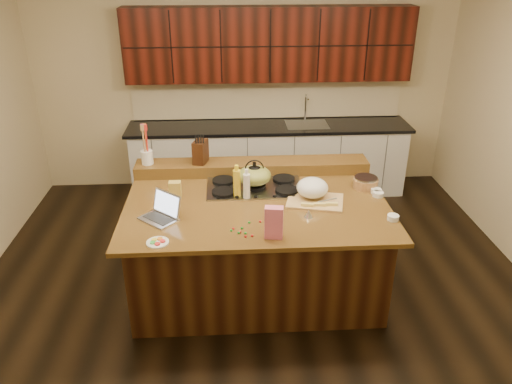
{
  "coord_description": "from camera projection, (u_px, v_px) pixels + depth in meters",
  "views": [
    {
      "loc": [
        -0.25,
        -4.07,
        3.0
      ],
      "look_at": [
        0.0,
        0.05,
        1.0
      ],
      "focal_mm": 35.0,
      "sensor_mm": 36.0,
      "label": 1
    }
  ],
  "objects": [
    {
      "name": "room",
      "position": [
        256.0,
        159.0,
        4.39
      ],
      "size": [
        5.52,
        5.02,
        2.72
      ],
      "color": "black",
      "rests_on": "ground"
    },
    {
      "name": "island",
      "position": [
        256.0,
        245.0,
        4.77
      ],
      "size": [
        2.4,
        1.6,
        0.92
      ],
      "color": "black",
      "rests_on": "ground"
    },
    {
      "name": "back_ledge",
      "position": [
        252.0,
        167.0,
        5.18
      ],
      "size": [
        2.4,
        0.3,
        0.12
      ],
      "primitive_type": "cube",
      "color": "black",
      "rests_on": "island"
    },
    {
      "name": "cooktop",
      "position": [
        254.0,
        187.0,
        4.84
      ],
      "size": [
        0.92,
        0.52,
        0.05
      ],
      "color": "gray",
      "rests_on": "island"
    },
    {
      "name": "back_counter",
      "position": [
        269.0,
        121.0,
        6.57
      ],
      "size": [
        3.7,
        0.66,
        2.4
      ],
      "color": "silver",
      "rests_on": "ground"
    },
    {
      "name": "kettle",
      "position": [
        254.0,
        175.0,
        4.79
      ],
      "size": [
        0.25,
        0.25,
        0.19
      ],
      "primitive_type": "ellipsoid",
      "rotation": [
        0.0,
        0.0,
        -0.25
      ],
      "color": "black",
      "rests_on": "cooktop"
    },
    {
      "name": "green_bowl",
      "position": [
        254.0,
        176.0,
        4.79
      ],
      "size": [
        0.35,
        0.35,
        0.18
      ],
      "primitive_type": "ellipsoid",
      "rotation": [
        0.0,
        0.0,
        0.08
      ],
      "color": "olive",
      "rests_on": "cooktop"
    },
    {
      "name": "laptop",
      "position": [
        162.0,
        212.0,
        4.28
      ],
      "size": [
        0.4,
        0.39,
        0.22
      ],
      "rotation": [
        0.0,
        0.0,
        -0.74
      ],
      "color": "#B7B7BC",
      "rests_on": "island"
    },
    {
      "name": "oil_bottle",
      "position": [
        237.0,
        184.0,
        4.62
      ],
      "size": [
        0.09,
        0.09,
        0.27
      ],
      "primitive_type": "cylinder",
      "rotation": [
        0.0,
        0.0,
        -0.25
      ],
      "color": "gold",
      "rests_on": "island"
    },
    {
      "name": "vinegar_bottle",
      "position": [
        247.0,
        187.0,
        4.58
      ],
      "size": [
        0.08,
        0.08,
        0.25
      ],
      "primitive_type": "cylinder",
      "rotation": [
        0.0,
        0.0,
        0.22
      ],
      "color": "silver",
      "rests_on": "island"
    },
    {
      "name": "wooden_tray",
      "position": [
        313.0,
        191.0,
        4.59
      ],
      "size": [
        0.58,
        0.48,
        0.2
      ],
      "rotation": [
        0.0,
        0.0,
        -0.24
      ],
      "color": "tan",
      "rests_on": "island"
    },
    {
      "name": "ramekin_a",
      "position": [
        393.0,
        218.0,
        4.27
      ],
      "size": [
        0.13,
        0.13,
        0.04
      ],
      "primitive_type": "cylinder",
      "rotation": [
        0.0,
        0.0,
        -0.42
      ],
      "color": "white",
      "rests_on": "island"
    },
    {
      "name": "ramekin_b",
      "position": [
        378.0,
        194.0,
        4.68
      ],
      "size": [
        0.11,
        0.11,
        0.04
      ],
      "primitive_type": "cylinder",
      "rotation": [
        0.0,
        0.0,
        -0.06
      ],
      "color": "white",
      "rests_on": "island"
    },
    {
      "name": "ramekin_c",
      "position": [
        376.0,
        191.0,
        4.74
      ],
      "size": [
        0.11,
        0.11,
        0.04
      ],
      "primitive_type": "cylinder",
      "rotation": [
        0.0,
        0.0,
        0.09
      ],
      "color": "white",
      "rests_on": "island"
    },
    {
      "name": "strainer_bowl",
      "position": [
        365.0,
        183.0,
        4.84
      ],
      "size": [
        0.29,
        0.29,
        0.09
      ],
      "primitive_type": "cylinder",
      "rotation": [
        0.0,
        0.0,
        -0.23
      ],
      "color": "#996B3F",
      "rests_on": "island"
    },
    {
      "name": "kitchen_timer",
      "position": [
        309.0,
        213.0,
        4.31
      ],
      "size": [
        0.09,
        0.09,
        0.07
      ],
      "primitive_type": "cone",
      "rotation": [
        0.0,
        0.0,
        -0.18
      ],
      "color": "silver",
      "rests_on": "island"
    },
    {
      "name": "pink_bag",
      "position": [
        274.0,
        223.0,
        3.96
      ],
      "size": [
        0.16,
        0.1,
        0.27
      ],
      "primitive_type": "cube",
      "rotation": [
        0.0,
        0.0,
        -0.15
      ],
      "color": "#DF6987",
      "rests_on": "island"
    },
    {
      "name": "candy_plate",
      "position": [
        158.0,
        242.0,
        3.93
      ],
      "size": [
        0.23,
        0.23,
        0.01
      ],
      "primitive_type": "cylinder",
      "rotation": [
        0.0,
        0.0,
        -0.36
      ],
      "color": "white",
      "rests_on": "island"
    },
    {
      "name": "package_box",
      "position": [
        175.0,
        189.0,
        4.64
      ],
      "size": [
        0.11,
        0.08,
        0.15
      ],
      "primitive_type": "cube",
      "rotation": [
        0.0,
        0.0,
        0.0
      ],
      "color": "gold",
      "rests_on": "island"
    },
    {
      "name": "utensil_crock",
      "position": [
        147.0,
        157.0,
        5.06
      ],
      "size": [
        0.14,
        0.14,
        0.14
      ],
      "primitive_type": "cylinder",
      "rotation": [
        0.0,
        0.0,
        -0.2
      ],
      "color": "white",
      "rests_on": "back_ledge"
    },
    {
      "name": "knife_block",
      "position": [
        200.0,
        152.0,
        5.07
      ],
      "size": [
        0.17,
        0.22,
        0.23
      ],
      "primitive_type": "cube",
      "rotation": [
        0.0,
        0.0,
        -0.3
      ],
      "color": "black",
      "rests_on": "back_ledge"
    },
    {
      "name": "gumdrop_0",
      "position": [
        273.0,
        228.0,
        4.14
      ],
      "size": [
        0.02,
        0.02,
        0.02
      ],
      "primitive_type": "ellipsoid",
      "color": "red",
      "rests_on": "island"
    },
    {
      "name": "gumdrop_1",
      "position": [
        231.0,
        230.0,
        4.09
      ],
      "size": [
        0.02,
        0.02,
        0.02
      ],
      "primitive_type": "ellipsoid",
      "color": "#198C26",
      "rests_on": "island"
    },
    {
      "name": "gumdrop_2",
      "position": [
        240.0,
        232.0,
        4.07
      ],
      "size": [
        0.02,
        0.02,
        0.02
      ],
      "primitive_type": "ellipsoid",
      "color": "red",
      "rests_on": "island"
    },
    {
      "name": "gumdrop_3",
      "position": [
        242.0,
        228.0,
        4.13
      ],
      "size": [
        0.02,
        0.02,
        0.02
      ],
      "primitive_type": "ellipsoid",
      "color": "#198C26",
      "rests_on": "island"
    },
    {
      "name": "gumdrop_4",
      "position": [
        260.0,
        221.0,
        4.23
      ],
      "size": [
        0.02,
        0.02,
        0.02
      ],
      "primitive_type": "ellipsoid",
      "color": "red",
      "rests_on": "island"
    },
    {
      "name": "gumdrop_5",
      "position": [
        245.0,
        233.0,
        4.06
      ],
      "size": [
        0.02,
        0.02,
        0.02
      ],
      "primitive_type": "ellipsoid",
      "color": "#198C26",
      "rests_on": "island"
    },
    {
      "name": "gumdrop_6",
      "position": [
        272.0,
        226.0,
        4.16
      ],
      "size": [
        0.02,
        0.02,
        0.02
      ],
      "primitive_type": "ellipsoid",
      "color": "red",
      "rests_on": "island"
    },
    {
      "name": "gumdrop_7",
      "position": [
        278.0,
        222.0,
        4.23
      ],
      "size": [
        0.02,
        0.02,
        0.02
      ],
      "primitive_type": "ellipsoid",
      "color": "#198C26",
      "rests_on": "island"
    },
    {
      "name": "gumdrop_8",
      "position": [
        274.0,
        235.0,
        4.02
      ],
      "size": [
        0.02,
        0.02,
        0.02
      ],
      "primitive_type": "ellipsoid",
      "color": "red",
      "rests_on": "island"
    },
    {
      "name": "gumdrop_9",
      "position": [
        281.0,
        230.0,
        4.11
      ],
      "size": [
        0.02,
        0.02,
        0.02
      ],
      "primitive_type": "ellipsoid",
      "color": "#198C26",
      "rests_on": "island"
    },
    {
      "name": "gumdrop_10",
      "position": [
        246.0,
        236.0,
        4.01
      ],
      "size": [
        0.02,
        0.02,
        0.02
      ],
      "primitive_type": "ellipsoid",
      "color": "red",
      "rests_on": "island"
    },
    {
      "name": "gumdrop_11",
      "position": [
        249.0,
        222.0,
        4.22
      ],
      "size": [
        0.02,
        0.02,
        0.02
      ],
      "primitive_type": "ellipsoid",
      "color": "#198C26",
      "rests_on": "island"
    },
    {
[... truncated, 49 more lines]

